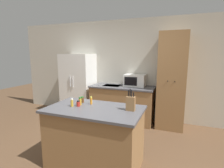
# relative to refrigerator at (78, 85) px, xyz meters

# --- Properties ---
(ground_plane) EXTENTS (14.00, 14.00, 0.00)m
(ground_plane) POSITION_rel_refrigerator_xyz_m (1.57, -1.98, -0.86)
(ground_plane) COLOR brown
(wall_back) EXTENTS (7.20, 0.06, 2.60)m
(wall_back) POSITION_rel_refrigerator_xyz_m (1.57, 0.35, 0.44)
(wall_back) COLOR beige
(wall_back) RESTS_ON ground_plane
(refrigerator) EXTENTS (0.85, 0.66, 1.71)m
(refrigerator) POSITION_rel_refrigerator_xyz_m (0.00, 0.00, 0.00)
(refrigerator) COLOR white
(refrigerator) RESTS_ON ground_plane
(back_counter) EXTENTS (1.62, 0.70, 0.91)m
(back_counter) POSITION_rel_refrigerator_xyz_m (1.31, -0.01, -0.40)
(back_counter) COLOR olive
(back_counter) RESTS_ON ground_plane
(pantry_cabinet) EXTENTS (0.61, 0.64, 2.20)m
(pantry_cabinet) POSITION_rel_refrigerator_xyz_m (2.49, 0.01, 0.24)
(pantry_cabinet) COLOR olive
(pantry_cabinet) RESTS_ON ground_plane
(kitchen_island) EXTENTS (1.43, 0.84, 0.92)m
(kitchen_island) POSITION_rel_refrigerator_xyz_m (1.48, -1.94, -0.39)
(kitchen_island) COLOR olive
(kitchen_island) RESTS_ON ground_plane
(microwave) EXTENTS (0.53, 0.39, 0.30)m
(microwave) POSITION_rel_refrigerator_xyz_m (1.60, 0.11, 0.20)
(microwave) COLOR white
(microwave) RESTS_ON back_counter
(knife_block) EXTENTS (0.13, 0.07, 0.31)m
(knife_block) POSITION_rel_refrigerator_xyz_m (2.02, -1.86, 0.17)
(knife_block) COLOR olive
(knife_block) RESTS_ON kitchen_island
(spice_bottle_tall_dark) EXTENTS (0.04, 0.04, 0.13)m
(spice_bottle_tall_dark) POSITION_rel_refrigerator_xyz_m (1.35, -1.78, 0.12)
(spice_bottle_tall_dark) COLOR orange
(spice_bottle_tall_dark) RESTS_ON kitchen_island
(spice_bottle_short_red) EXTENTS (0.06, 0.06, 0.10)m
(spice_bottle_short_red) POSITION_rel_refrigerator_xyz_m (1.16, -1.75, 0.11)
(spice_bottle_short_red) COLOR #563319
(spice_bottle_short_red) RESTS_ON kitchen_island
(spice_bottle_amber_oil) EXTENTS (0.06, 0.06, 0.09)m
(spice_bottle_amber_oil) POSITION_rel_refrigerator_xyz_m (1.22, -1.95, 0.11)
(spice_bottle_amber_oil) COLOR #B2281E
(spice_bottle_amber_oil) RESTS_ON kitchen_island
(spice_bottle_green_herb) EXTENTS (0.05, 0.05, 0.13)m
(spice_bottle_green_herb) POSITION_rel_refrigerator_xyz_m (1.21, -1.88, 0.12)
(spice_bottle_green_herb) COLOR gold
(spice_bottle_green_herb) RESTS_ON kitchen_island
(spice_bottle_pale_salt) EXTENTS (0.04, 0.04, 0.13)m
(spice_bottle_pale_salt) POSITION_rel_refrigerator_xyz_m (1.13, -2.00, 0.13)
(spice_bottle_pale_salt) COLOR gold
(spice_bottle_pale_salt) RESTS_ON kitchen_island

